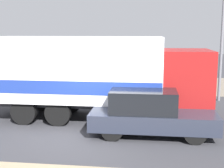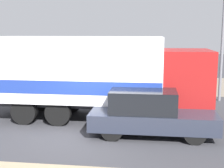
{
  "view_description": "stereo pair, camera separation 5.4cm",
  "coord_description": "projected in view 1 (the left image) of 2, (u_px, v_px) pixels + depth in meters",
  "views": [
    {
      "loc": [
        1.81,
        -9.75,
        3.42
      ],
      "look_at": [
        0.44,
        1.19,
        1.56
      ],
      "focal_mm": 50.0,
      "sensor_mm": 36.0,
      "label": 1
    },
    {
      "loc": [
        1.86,
        -9.74,
        3.42
      ],
      "look_at": [
        0.44,
        1.19,
        1.56
      ],
      "focal_mm": 50.0,
      "sensor_mm": 36.0,
      "label": 2
    }
  ],
  "objects": [
    {
      "name": "car_hatchback",
      "position": [
        150.0,
        113.0,
        10.34
      ],
      "size": [
        4.13,
        1.73,
        1.54
      ],
      "color": "#282D3D",
      "rests_on": "ground_plane"
    },
    {
      "name": "stone_wall_backdrop",
      "position": [
        118.0,
        85.0,
        17.35
      ],
      "size": [
        60.0,
        0.35,
        0.95
      ],
      "color": "gray",
      "rests_on": "ground_plane"
    },
    {
      "name": "ground_plane",
      "position": [
        94.0,
        136.0,
        10.33
      ],
      "size": [
        80.0,
        80.0,
        0.0
      ],
      "primitive_type": "plane",
      "color": "#38383D"
    },
    {
      "name": "street_lamp",
      "position": [
        224.0,
        12.0,
        14.93
      ],
      "size": [
        0.56,
        0.28,
        7.59
      ],
      "color": "slate",
      "rests_on": "ground_plane"
    },
    {
      "name": "box_truck",
      "position": [
        94.0,
        74.0,
        12.05
      ],
      "size": [
        8.33,
        2.57,
        3.23
      ],
      "color": "maroon",
      "rests_on": "ground_plane"
    }
  ]
}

